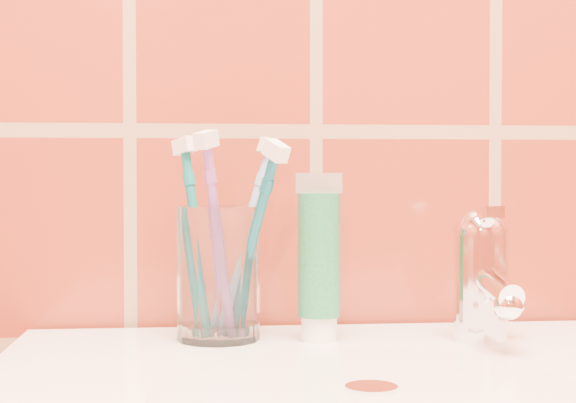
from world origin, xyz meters
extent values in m
cylinder|color=silver|center=(0.00, 0.91, 0.85)|extent=(0.30, 0.30, 0.00)
cylinder|color=white|center=(0.00, 0.91, 0.85)|extent=(0.04, 0.04, 0.00)
cylinder|color=white|center=(-0.10, 1.12, 0.91)|extent=(0.09, 0.09, 0.12)
cylinder|color=white|center=(-0.01, 1.11, 0.86)|extent=(0.03, 0.03, 0.02)
cylinder|color=#186638|center=(-0.01, 1.11, 0.93)|extent=(0.04, 0.04, 0.11)
cube|color=beige|center=(-0.01, 1.11, 0.99)|extent=(0.04, 0.01, 0.02)
cylinder|color=white|center=(0.14, 1.09, 0.90)|extent=(0.05, 0.05, 0.09)
sphere|color=white|center=(0.14, 1.09, 0.94)|extent=(0.05, 0.05, 0.05)
cylinder|color=white|center=(0.14, 1.06, 0.91)|extent=(0.02, 0.09, 0.03)
cube|color=white|center=(0.14, 1.08, 0.96)|extent=(0.02, 0.06, 0.01)
camera|label=1|loc=(-0.11, 0.33, 1.00)|focal=55.00mm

